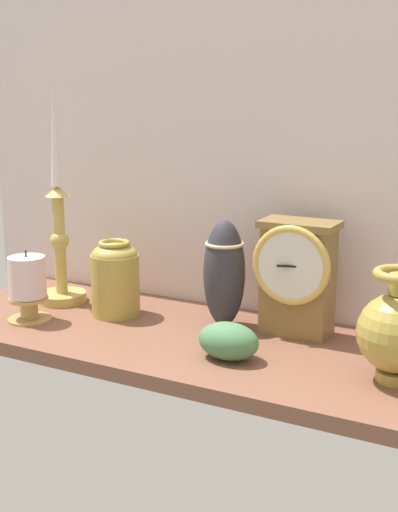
{
  "coord_description": "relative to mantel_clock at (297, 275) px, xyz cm",
  "views": [
    {
      "loc": [
        51.32,
        -96.7,
        40.13
      ],
      "look_at": [
        -0.12,
        0.0,
        14.0
      ],
      "focal_mm": 48.06,
      "sensor_mm": 36.0,
      "label": 1
    }
  ],
  "objects": [
    {
      "name": "ground_plane",
      "position": [
        -13.83,
        -8.74,
        -11.56
      ],
      "size": [
        100.0,
        36.0,
        2.4
      ],
      "primitive_type": "cube",
      "color": "brown"
    },
    {
      "name": "back_wall",
      "position": [
        -13.83,
        9.76,
        22.14
      ],
      "size": [
        120.0,
        2.0,
        65.0
      ],
      "primitive_type": "cube",
      "color": "silver",
      "rests_on": "ground_plane"
    },
    {
      "name": "mantel_clock",
      "position": [
        0.0,
        0.0,
        0.0
      ],
      "size": [
        13.42,
        9.05,
        19.59
      ],
      "color": "olive",
      "rests_on": "ground_plane"
    },
    {
      "name": "candlestick_tall_left",
      "position": [
        -47.2,
        -3.77,
        2.32
      ],
      "size": [
        9.46,
        9.46,
        42.19
      ],
      "color": "tan",
      "rests_on": "ground_plane"
    },
    {
      "name": "brass_vase_bulbous",
      "position": [
        19.3,
        -12.01,
        -2.7
      ],
      "size": [
        11.34,
        11.34,
        16.51
      ],
      "color": "#A9913D",
      "rests_on": "ground_plane"
    },
    {
      "name": "brass_vase_jar",
      "position": [
        -33.18,
        -5.45,
        -3.08
      ],
      "size": [
        8.94,
        8.94,
        13.96
      ],
      "color": "#AD943F",
      "rests_on": "ground_plane"
    },
    {
      "name": "pillar_candle_front",
      "position": [
        -45.16,
        -15.56,
        -3.93
      ],
      "size": [
        7.87,
        7.87,
        12.99
      ],
      "color": "tan",
      "rests_on": "ground_plane"
    },
    {
      "name": "tall_ceramic_vase",
      "position": [
        -12.67,
        -1.8,
        -0.71
      ],
      "size": [
        7.3,
        7.3,
        19.03
      ],
      "color": "#303037",
      "rests_on": "ground_plane"
    },
    {
      "name": "ivy_sprig",
      "position": [
        -5.21,
        -15.49,
        -7.44
      ],
      "size": [
        9.78,
        6.84,
        5.84
      ],
      "color": "#487B4D",
      "rests_on": "ground_plane"
    }
  ]
}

